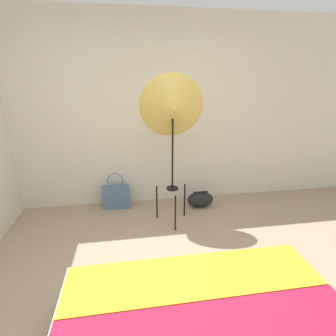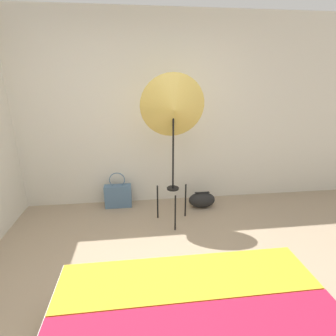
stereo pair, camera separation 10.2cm
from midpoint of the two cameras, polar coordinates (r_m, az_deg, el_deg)
ground_plane at (r=2.33m, az=-5.04°, el=-30.42°), size 14.00×14.00×0.00m
wall_back at (r=3.69m, az=-8.21°, el=11.57°), size 8.00×0.05×2.60m
photo_umbrella at (r=3.03m, az=0.06°, el=12.62°), size 0.75×0.39×1.83m
tote_bag at (r=3.83m, az=-11.94°, el=-6.06°), size 0.38×0.13×0.52m
duffel_bag at (r=3.82m, az=6.26°, el=-6.80°), size 0.38×0.22×0.23m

